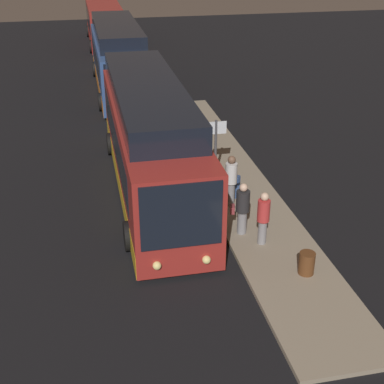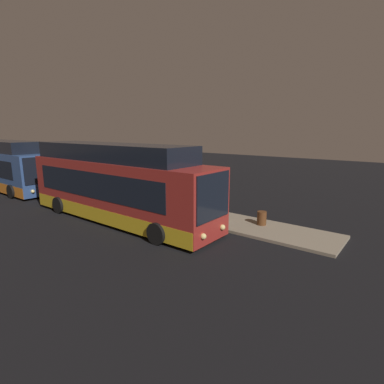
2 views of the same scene
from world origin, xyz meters
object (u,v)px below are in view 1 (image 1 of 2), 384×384
object	(u,v)px
bus_lead	(150,143)
bus_third	(104,24)
passenger_boarding	(231,179)
passenger_waiting	(242,207)
suitcase	(236,188)
passenger_with_bags	(263,216)
trash_bin	(307,263)
sign_post	(216,141)
bus_second	(119,61)

from	to	relation	value
bus_lead	bus_third	size ratio (longest dim) A/B	1.16
passenger_boarding	passenger_waiting	xyz separation A→B (m)	(1.90, -0.18, -0.06)
bus_lead	suitcase	size ratio (longest dim) A/B	13.29
passenger_waiting	passenger_with_bags	world-z (taller)	passenger_waiting
passenger_waiting	trash_bin	world-z (taller)	passenger_waiting
bus_third	suitcase	distance (m)	28.95
passenger_boarding	trash_bin	bearing A→B (deg)	-27.70
bus_lead	sign_post	bearing A→B (deg)	92.81
bus_second	passenger_boarding	distance (m)	15.74
bus_third	trash_bin	distance (m)	33.89
passenger_boarding	suitcase	xyz separation A→B (m)	(-0.55, 0.34, -0.64)
bus_lead	passenger_with_bags	xyz separation A→B (m)	(4.75, 2.70, -0.71)
bus_second	trash_bin	size ratio (longest dim) A/B	17.19
bus_lead	passenger_boarding	distance (m)	3.31
suitcase	sign_post	distance (m)	2.08
bus_second	trash_bin	distance (m)	20.22
bus_lead	bus_second	size ratio (longest dim) A/B	1.06
sign_post	passenger_waiting	bearing A→B (deg)	-2.75
bus_second	passenger_waiting	bearing A→B (deg)	7.37
suitcase	sign_post	size ratio (longest dim) A/B	0.39
passenger_with_bags	trash_bin	world-z (taller)	passenger_with_bags
passenger_waiting	suitcase	world-z (taller)	passenger_waiting
passenger_waiting	bus_lead	bearing A→B (deg)	45.35
bus_third	sign_post	distance (m)	27.20
passenger_boarding	sign_post	bearing A→B (deg)	139.49
bus_third	bus_lead	bearing A→B (deg)	0.00
bus_third	suitcase	world-z (taller)	bus_third
bus_second	suitcase	size ratio (longest dim) A/B	12.52
bus_lead	bus_second	bearing A→B (deg)	-180.00
bus_second	suitcase	distance (m)	15.29
bus_third	passenger_with_bags	xyz separation A→B (m)	(31.96, 2.70, -0.51)
bus_third	passenger_boarding	xyz separation A→B (m)	(29.35, 2.44, -0.46)
passenger_with_bags	bus_third	bearing A→B (deg)	-162.48
suitcase	trash_bin	bearing A→B (deg)	7.13
passenger_boarding	passenger_with_bags	distance (m)	2.62
bus_second	passenger_boarding	size ratio (longest dim) A/B	6.21
passenger_with_bags	suitcase	size ratio (longest dim) A/B	1.90
suitcase	bus_third	bearing A→B (deg)	-174.49
passenger_waiting	suitcase	bearing A→B (deg)	4.14
bus_third	trash_bin	xyz separation A→B (m)	(33.70, 3.39, -1.10)
bus_third	passenger_with_bags	bearing A→B (deg)	4.82
passenger_waiting	passenger_with_bags	distance (m)	0.83
bus_lead	trash_bin	xyz separation A→B (m)	(6.49, 3.39, -1.30)
passenger_waiting	passenger_with_bags	bearing A→B (deg)	-131.81
passenger_waiting	passenger_with_bags	xyz separation A→B (m)	(0.70, 0.44, 0.02)
bus_second	bus_third	xyz separation A→B (m)	(-13.81, -0.00, -0.13)
passenger_with_bags	bus_lead	bearing A→B (deg)	-137.71
passenger_with_bags	sign_post	world-z (taller)	sign_post
suitcase	sign_post	world-z (taller)	sign_post
passenger_with_bags	bus_second	bearing A→B (deg)	-158.85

